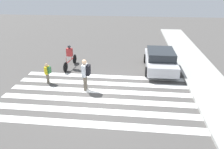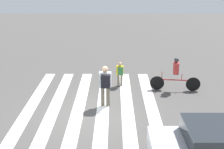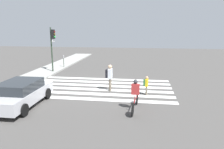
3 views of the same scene
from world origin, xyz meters
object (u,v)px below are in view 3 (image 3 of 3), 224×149
(car_parked_far_curb, at_px, (20,93))
(parking_meter, at_px, (63,59))
(cyclist_far_lane, at_px, (135,94))
(pedestrian_adult_tall_backpack, at_px, (110,76))
(pedestrian_adult_blue_shirt, at_px, (146,84))
(traffic_light, at_px, (53,41))

(car_parked_far_curb, bearing_deg, parking_meter, 8.11)
(cyclist_far_lane, bearing_deg, parking_meter, 41.83)
(pedestrian_adult_tall_backpack, relative_size, cyclist_far_lane, 0.74)
(parking_meter, relative_size, cyclist_far_lane, 0.57)
(pedestrian_adult_blue_shirt, xyz_separation_m, cyclist_far_lane, (-2.63, 0.58, 0.15))
(pedestrian_adult_blue_shirt, height_order, cyclist_far_lane, cyclist_far_lane)
(parking_meter, xyz_separation_m, pedestrian_adult_tall_backpack, (-7.38, -6.00, 0.03))
(pedestrian_adult_tall_backpack, bearing_deg, car_parked_far_curb, -46.07)
(parking_meter, bearing_deg, traffic_light, 178.22)
(parking_meter, relative_size, pedestrian_adult_blue_shirt, 1.11)
(parking_meter, bearing_deg, car_parked_far_curb, -171.51)
(traffic_light, height_order, car_parked_far_curb, traffic_light)
(parking_meter, distance_m, car_parked_far_curb, 11.10)
(traffic_light, bearing_deg, pedestrian_adult_tall_backpack, -129.67)
(parking_meter, distance_m, pedestrian_adult_blue_shirt, 11.67)
(cyclist_far_lane, bearing_deg, pedestrian_adult_blue_shirt, -6.96)
(cyclist_far_lane, bearing_deg, traffic_light, 49.06)
(parking_meter, xyz_separation_m, pedestrian_adult_blue_shirt, (-8.04, -8.45, -0.30))
(pedestrian_adult_tall_backpack, height_order, cyclist_far_lane, pedestrian_adult_tall_backpack)
(pedestrian_adult_tall_backpack, bearing_deg, pedestrian_adult_blue_shirt, 79.23)
(traffic_light, xyz_separation_m, parking_meter, (2.34, -0.07, -1.93))
(pedestrian_adult_tall_backpack, distance_m, car_parked_far_curb, 5.66)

